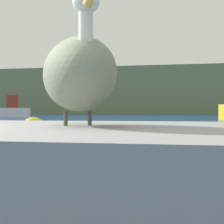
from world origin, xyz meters
TOP-DOWN VIEW (x-y plane):
  - hillside_backdrop at (0.00, 70.83)m, footprint 140.00×14.69m
  - pier_dock at (1.09, 0.43)m, footprint 2.78×2.53m
  - pelican at (1.10, 0.42)m, footprint 0.92×1.39m
  - fishing_boat_white at (-19.02, 37.77)m, footprint 4.83×3.24m
  - mooring_buoy at (-1.87, 6.24)m, footprint 0.64×0.64m

SIDE VIEW (x-z plane):
  - mooring_buoy at x=-1.87m, z-range 0.00..0.64m
  - pier_dock at x=1.09m, z-range 0.00..0.70m
  - fishing_boat_white at x=-19.02m, z-range -1.48..3.35m
  - pelican at x=1.10m, z-range 0.64..1.52m
  - hillside_backdrop at x=0.00m, z-range 0.00..9.46m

